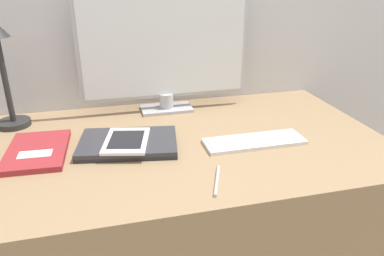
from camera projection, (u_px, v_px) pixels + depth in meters
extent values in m
cube|color=#997A56|center=(184.00, 226.00, 1.39)|extent=(1.35, 0.79, 0.70)
cube|color=#B7B7BC|center=(167.00, 109.00, 1.50)|extent=(0.20, 0.11, 0.01)
cylinder|color=#B7B7BC|center=(167.00, 100.00, 1.49)|extent=(0.06, 0.06, 0.06)
cube|color=#B7B7BC|center=(165.00, 46.00, 1.41)|extent=(0.65, 0.01, 0.40)
cube|color=white|center=(166.00, 46.00, 1.40)|extent=(0.62, 0.01, 0.37)
cube|color=silver|center=(254.00, 142.00, 1.22)|extent=(0.33, 0.11, 0.01)
cube|color=silver|center=(255.00, 140.00, 1.22)|extent=(0.31, 0.09, 0.00)
cube|color=#232328|center=(128.00, 145.00, 1.20)|extent=(0.34, 0.25, 0.01)
cube|color=#333338|center=(128.00, 141.00, 1.19)|extent=(0.34, 0.25, 0.01)
cube|color=white|center=(126.00, 141.00, 1.17)|extent=(0.17, 0.21, 0.01)
cube|color=black|center=(126.00, 139.00, 1.17)|extent=(0.13, 0.15, 0.00)
cylinder|color=#282828|center=(14.00, 123.00, 1.35)|extent=(0.12, 0.12, 0.02)
cylinder|color=#282828|center=(5.00, 81.00, 1.29)|extent=(0.02, 0.02, 0.30)
cube|color=maroon|center=(37.00, 151.00, 1.15)|extent=(0.19, 0.27, 0.02)
cube|color=silver|center=(35.00, 154.00, 1.11)|extent=(0.10, 0.05, 0.00)
cylinder|color=silver|center=(217.00, 180.00, 1.01)|extent=(0.06, 0.14, 0.01)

